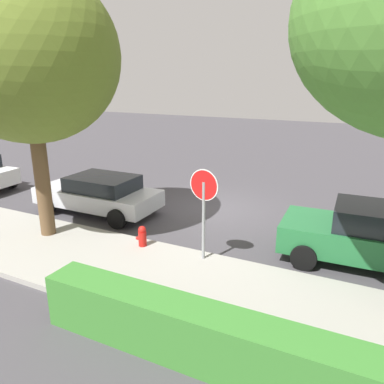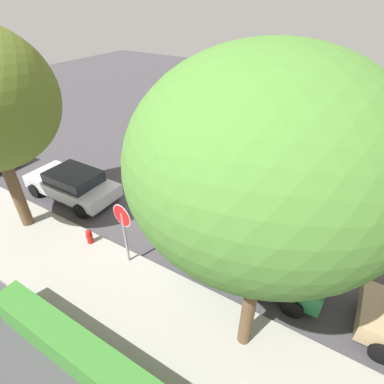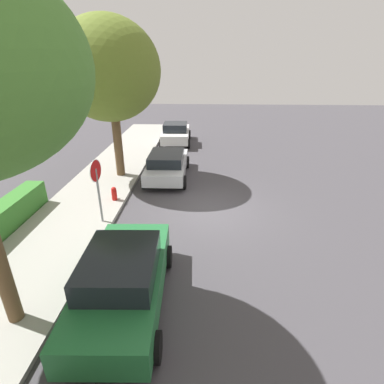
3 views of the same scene
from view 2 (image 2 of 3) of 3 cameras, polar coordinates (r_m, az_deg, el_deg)
ground_plane at (r=13.75m, az=-5.32°, el=-0.88°), size 60.00×60.00×0.00m
sidewalk_curb at (r=11.08m, az=-21.42°, el=-13.49°), size 32.00×3.14×0.14m
stop_sign at (r=9.69m, az=-12.94°, el=-6.17°), size 0.78×0.12×2.47m
parked_car_green at (r=9.95m, az=12.08°, el=-11.93°), size 4.43×2.20×1.56m
parked_car_silver at (r=14.33m, az=-21.78°, el=1.52°), size 4.36×2.08×1.34m
street_tree_near_corner at (r=5.23m, az=13.56°, el=5.34°), size 4.74×4.74×7.31m
fire_hydrant at (r=11.62m, az=-18.90°, el=-8.22°), size 0.30×0.22×0.72m
front_yard_hedge at (r=8.52m, az=-18.90°, el=-28.19°), size 6.47×0.73×1.01m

